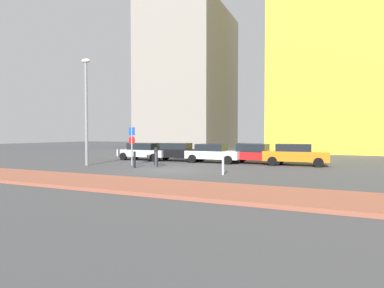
% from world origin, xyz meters
% --- Properties ---
extents(ground_plane, '(120.00, 120.00, 0.00)m').
position_xyz_m(ground_plane, '(0.00, 0.00, 0.00)').
color(ground_plane, '#424244').
extents(sidewalk_brick, '(40.00, 3.29, 0.14)m').
position_xyz_m(sidewalk_brick, '(0.00, -5.81, 0.07)').
color(sidewalk_brick, '#93513D').
rests_on(sidewalk_brick, ground).
extents(parked_car_silver, '(4.47, 2.12, 1.45)m').
position_xyz_m(parked_car_silver, '(-5.36, 5.74, 0.77)').
color(parked_car_silver, '#B7BABF').
rests_on(parked_car_silver, ground).
extents(parked_car_black, '(4.38, 2.20, 1.47)m').
position_xyz_m(parked_car_black, '(-2.36, 6.00, 0.77)').
color(parked_car_black, black).
rests_on(parked_car_black, ground).
extents(parked_car_white, '(4.22, 2.10, 1.43)m').
position_xyz_m(parked_car_white, '(0.80, 5.85, 0.75)').
color(parked_car_white, white).
rests_on(parked_car_white, ground).
extents(parked_car_red, '(4.42, 2.22, 1.47)m').
position_xyz_m(parked_car_red, '(4.01, 6.37, 0.76)').
color(parked_car_red, red).
rests_on(parked_car_red, ground).
extents(parked_car_orange, '(4.43, 2.13, 1.51)m').
position_xyz_m(parked_car_orange, '(6.76, 6.12, 0.80)').
color(parked_car_orange, orange).
rests_on(parked_car_orange, ground).
extents(parking_sign_post, '(0.59, 0.16, 2.69)m').
position_xyz_m(parking_sign_post, '(-3.73, 1.59, 1.69)').
color(parking_sign_post, gray).
rests_on(parking_sign_post, ground).
extents(parking_meter, '(0.18, 0.14, 1.32)m').
position_xyz_m(parking_meter, '(-1.33, 0.81, 0.86)').
color(parking_meter, '#4C4C51').
rests_on(parking_meter, ground).
extents(street_lamp, '(0.70, 0.36, 7.40)m').
position_xyz_m(street_lamp, '(-6.53, 0.18, 4.33)').
color(street_lamp, gray).
rests_on(street_lamp, ground).
extents(traffic_bollard_near, '(0.15, 0.15, 1.07)m').
position_xyz_m(traffic_bollard_near, '(-1.72, 1.58, 0.53)').
color(traffic_bollard_near, black).
rests_on(traffic_bollard_near, ground).
extents(traffic_bollard_mid, '(0.13, 0.13, 1.10)m').
position_xyz_m(traffic_bollard_mid, '(3.74, -0.78, 0.55)').
color(traffic_bollard_mid, '#B7B7BC').
rests_on(traffic_bollard_mid, ground).
extents(traffic_bollard_far, '(0.15, 0.15, 1.06)m').
position_xyz_m(traffic_bollard_far, '(-2.64, 0.31, 0.53)').
color(traffic_bollard_far, black).
rests_on(traffic_bollard_far, ground).
extents(traffic_bollard_edge, '(0.14, 0.14, 1.09)m').
position_xyz_m(traffic_bollard_edge, '(-2.33, 2.40, 0.54)').
color(traffic_bollard_edge, black).
rests_on(traffic_bollard_edge, ground).
extents(building_colorful_midrise, '(16.10, 16.66, 31.09)m').
position_xyz_m(building_colorful_midrise, '(10.18, 27.86, 15.55)').
color(building_colorful_midrise, gold).
rests_on(building_colorful_midrise, ground).
extents(building_under_construction, '(11.74, 15.51, 21.74)m').
position_xyz_m(building_under_construction, '(-11.64, 29.10, 10.87)').
color(building_under_construction, gray).
rests_on(building_under_construction, ground).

